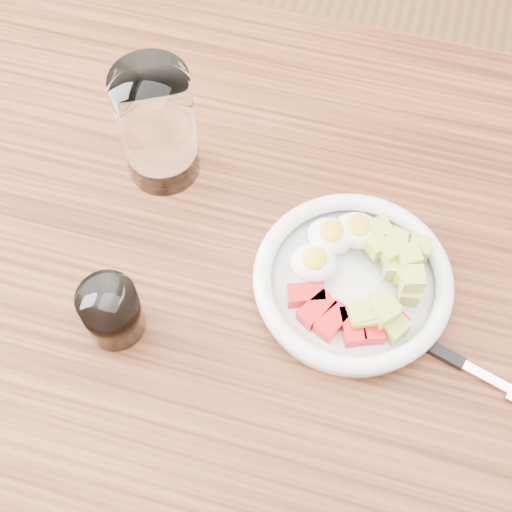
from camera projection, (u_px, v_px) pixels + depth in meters
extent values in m
plane|color=brown|center=(259.00, 436.00, 1.55)|extent=(4.00, 4.00, 0.00)
cube|color=brown|center=(1.00, 143.00, 1.47)|extent=(0.07, 0.07, 0.73)
cube|color=brown|center=(262.00, 284.00, 0.89)|extent=(1.50, 0.90, 0.04)
cylinder|color=white|center=(351.00, 286.00, 0.86)|extent=(0.23, 0.23, 0.01)
torus|color=white|center=(353.00, 279.00, 0.84)|extent=(0.24, 0.24, 0.02)
cube|color=red|center=(306.00, 295.00, 0.83)|extent=(0.05, 0.04, 0.02)
cube|color=red|center=(316.00, 310.00, 0.82)|extent=(0.04, 0.05, 0.02)
cube|color=red|center=(333.00, 321.00, 0.82)|extent=(0.04, 0.05, 0.02)
cube|color=red|center=(352.00, 326.00, 0.81)|extent=(0.04, 0.05, 0.02)
cube|color=red|center=(372.00, 324.00, 0.81)|extent=(0.04, 0.05, 0.02)
cube|color=red|center=(389.00, 315.00, 0.82)|extent=(0.05, 0.04, 0.02)
ellipsoid|color=white|center=(331.00, 236.00, 0.85)|extent=(0.06, 0.05, 0.03)
ellipsoid|color=yellow|center=(331.00, 231.00, 0.84)|extent=(0.03, 0.03, 0.01)
ellipsoid|color=white|center=(357.00, 230.00, 0.86)|extent=(0.06, 0.05, 0.03)
ellipsoid|color=yellow|center=(359.00, 225.00, 0.85)|extent=(0.03, 0.03, 0.01)
ellipsoid|color=white|center=(314.00, 263.00, 0.84)|extent=(0.06, 0.05, 0.03)
ellipsoid|color=yellow|center=(315.00, 258.00, 0.83)|extent=(0.03, 0.03, 0.01)
cube|color=#BFC34B|center=(395.00, 244.00, 0.84)|extent=(0.03, 0.03, 0.03)
cube|color=#BFC34B|center=(378.00, 305.00, 0.81)|extent=(0.03, 0.03, 0.02)
cube|color=#BFC34B|center=(384.00, 313.00, 0.80)|extent=(0.04, 0.04, 0.03)
cube|color=#BFC34B|center=(379.00, 238.00, 0.86)|extent=(0.03, 0.03, 0.03)
cube|color=#BFC34B|center=(388.00, 309.00, 0.80)|extent=(0.03, 0.03, 0.02)
cube|color=#BFC34B|center=(381.00, 238.00, 0.85)|extent=(0.03, 0.03, 0.02)
cube|color=#BFC34B|center=(390.00, 256.00, 0.85)|extent=(0.02, 0.02, 0.02)
cube|color=#BFC34B|center=(359.00, 316.00, 0.81)|extent=(0.03, 0.03, 0.02)
cube|color=#BFC34B|center=(379.00, 231.00, 0.86)|extent=(0.04, 0.04, 0.03)
cube|color=#BFC34B|center=(412.00, 279.00, 0.81)|extent=(0.03, 0.03, 0.02)
cube|color=#BFC34B|center=(395.00, 262.00, 0.84)|extent=(0.03, 0.03, 0.02)
cube|color=#BFC34B|center=(397.00, 239.00, 0.85)|extent=(0.02, 0.02, 0.02)
cube|color=#BFC34B|center=(407.00, 275.00, 0.83)|extent=(0.03, 0.03, 0.02)
cube|color=#BFC34B|center=(390.00, 253.00, 0.83)|extent=(0.03, 0.03, 0.02)
cube|color=#BFC34B|center=(395.00, 266.00, 0.84)|extent=(0.03, 0.03, 0.03)
cube|color=#BFC34B|center=(383.00, 313.00, 0.82)|extent=(0.02, 0.02, 0.02)
cube|color=#BFC34B|center=(363.00, 318.00, 0.81)|extent=(0.03, 0.03, 0.03)
cube|color=#BFC34B|center=(394.00, 327.00, 0.81)|extent=(0.04, 0.04, 0.03)
cube|color=#BFC34B|center=(419.00, 248.00, 0.84)|extent=(0.03, 0.03, 0.02)
cube|color=#BFC34B|center=(408.00, 258.00, 0.83)|extent=(0.04, 0.04, 0.03)
cube|color=#BFC34B|center=(377.00, 247.00, 0.84)|extent=(0.03, 0.03, 0.02)
cube|color=#BFC34B|center=(409.00, 293.00, 0.83)|extent=(0.03, 0.03, 0.02)
cube|color=black|center=(422.00, 343.00, 0.82)|extent=(0.10, 0.04, 0.01)
cube|color=silver|center=(488.00, 378.00, 0.80)|extent=(0.06, 0.03, 0.00)
cylinder|color=white|center=(157.00, 127.00, 0.87)|extent=(0.09, 0.09, 0.17)
cylinder|color=white|center=(112.00, 311.00, 0.80)|extent=(0.07, 0.07, 0.08)
cylinder|color=black|center=(112.00, 312.00, 0.81)|extent=(0.06, 0.06, 0.07)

